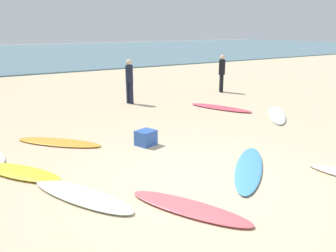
{
  "coord_description": "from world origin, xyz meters",
  "views": [
    {
      "loc": [
        -3.69,
        -4.86,
        2.79
      ],
      "look_at": [
        1.1,
        2.59,
        0.3
      ],
      "focal_mm": 37.51,
      "sensor_mm": 36.0,
      "label": 1
    }
  ],
  "objects_px": {
    "surfboard_5": "(277,115)",
    "surfboard_0": "(189,208)",
    "surfboard_4": "(59,142)",
    "surfboard_8": "(220,108)",
    "surfboard_3": "(249,168)",
    "beachgoer_near": "(129,79)",
    "surfboard_2": "(21,172)",
    "beach_cooler": "(146,138)",
    "surfboard_7": "(81,195)",
    "beachgoer_mid": "(222,72)"
  },
  "relations": [
    {
      "from": "surfboard_5",
      "to": "surfboard_0",
      "type": "bearing_deg",
      "value": -105.09
    },
    {
      "from": "surfboard_4",
      "to": "surfboard_8",
      "type": "distance_m",
      "value": 6.01
    },
    {
      "from": "surfboard_3",
      "to": "beachgoer_near",
      "type": "bearing_deg",
      "value": -48.46
    },
    {
      "from": "surfboard_2",
      "to": "beach_cooler",
      "type": "distance_m",
      "value": 2.97
    },
    {
      "from": "surfboard_3",
      "to": "beachgoer_near",
      "type": "xyz_separation_m",
      "value": [
        0.89,
        7.1,
        0.89
      ]
    },
    {
      "from": "surfboard_2",
      "to": "surfboard_3",
      "type": "distance_m",
      "value": 4.55
    },
    {
      "from": "surfboard_2",
      "to": "surfboard_4",
      "type": "relative_size",
      "value": 0.86
    },
    {
      "from": "surfboard_2",
      "to": "beach_cooler",
      "type": "bearing_deg",
      "value": -27.5
    },
    {
      "from": "surfboard_3",
      "to": "surfboard_8",
      "type": "xyz_separation_m",
      "value": [
        3.19,
        4.56,
        0.01
      ]
    },
    {
      "from": "surfboard_3",
      "to": "surfboard_5",
      "type": "relative_size",
      "value": 1.01
    },
    {
      "from": "surfboard_4",
      "to": "surfboard_7",
      "type": "xyz_separation_m",
      "value": [
        -0.51,
        -3.1,
        0.01
      ]
    },
    {
      "from": "surfboard_5",
      "to": "beachgoer_mid",
      "type": "xyz_separation_m",
      "value": [
        1.38,
        4.35,
        0.87
      ]
    },
    {
      "from": "surfboard_2",
      "to": "surfboard_3",
      "type": "xyz_separation_m",
      "value": [
        3.94,
        -2.27,
        -0.01
      ]
    },
    {
      "from": "surfboard_8",
      "to": "beachgoer_near",
      "type": "height_order",
      "value": "beachgoer_near"
    },
    {
      "from": "surfboard_5",
      "to": "beach_cooler",
      "type": "distance_m",
      "value": 5.06
    },
    {
      "from": "beachgoer_near",
      "to": "surfboard_8",
      "type": "bearing_deg",
      "value": 29.82
    },
    {
      "from": "surfboard_2",
      "to": "surfboard_7",
      "type": "bearing_deg",
      "value": -99.45
    },
    {
      "from": "surfboard_0",
      "to": "beachgoer_mid",
      "type": "height_order",
      "value": "beachgoer_mid"
    },
    {
      "from": "surfboard_0",
      "to": "surfboard_7",
      "type": "height_order",
      "value": "surfboard_7"
    },
    {
      "from": "surfboard_0",
      "to": "surfboard_3",
      "type": "height_order",
      "value": "same"
    },
    {
      "from": "surfboard_5",
      "to": "beachgoer_near",
      "type": "relative_size",
      "value": 1.52
    },
    {
      "from": "surfboard_7",
      "to": "beach_cooler",
      "type": "xyz_separation_m",
      "value": [
        2.29,
        1.83,
        0.14
      ]
    },
    {
      "from": "beachgoer_mid",
      "to": "beach_cooler",
      "type": "distance_m",
      "value": 7.94
    },
    {
      "from": "surfboard_8",
      "to": "beachgoer_mid",
      "type": "xyz_separation_m",
      "value": [
        2.25,
        2.56,
        0.87
      ]
    },
    {
      "from": "surfboard_2",
      "to": "beachgoer_mid",
      "type": "xyz_separation_m",
      "value": [
        9.39,
        4.85,
        0.87
      ]
    },
    {
      "from": "surfboard_8",
      "to": "beachgoer_near",
      "type": "bearing_deg",
      "value": -68.63
    },
    {
      "from": "surfboard_2",
      "to": "surfboard_8",
      "type": "distance_m",
      "value": 7.49
    },
    {
      "from": "surfboard_2",
      "to": "surfboard_5",
      "type": "bearing_deg",
      "value": -28.58
    },
    {
      "from": "surfboard_8",
      "to": "beachgoer_mid",
      "type": "bearing_deg",
      "value": -152.12
    },
    {
      "from": "surfboard_3",
      "to": "beach_cooler",
      "type": "xyz_separation_m",
      "value": [
        -0.99,
        2.51,
        0.15
      ]
    },
    {
      "from": "surfboard_0",
      "to": "surfboard_7",
      "type": "distance_m",
      "value": 1.86
    },
    {
      "from": "surfboard_3",
      "to": "surfboard_5",
      "type": "xyz_separation_m",
      "value": [
        4.06,
        2.77,
        0.01
      ]
    },
    {
      "from": "surfboard_3",
      "to": "surfboard_7",
      "type": "bearing_deg",
      "value": 36.96
    },
    {
      "from": "surfboard_7",
      "to": "beach_cooler",
      "type": "distance_m",
      "value": 2.94
    },
    {
      "from": "surfboard_7",
      "to": "beachgoer_near",
      "type": "bearing_deg",
      "value": 32.81
    },
    {
      "from": "surfboard_3",
      "to": "beachgoer_mid",
      "type": "bearing_deg",
      "value": -78.73
    },
    {
      "from": "surfboard_7",
      "to": "surfboard_0",
      "type": "bearing_deg",
      "value": -69.93
    },
    {
      "from": "surfboard_3",
      "to": "surfboard_8",
      "type": "relative_size",
      "value": 1.08
    },
    {
      "from": "surfboard_5",
      "to": "beachgoer_mid",
      "type": "distance_m",
      "value": 4.64
    },
    {
      "from": "surfboard_0",
      "to": "surfboard_4",
      "type": "distance_m",
      "value": 4.51
    },
    {
      "from": "surfboard_8",
      "to": "beachgoer_mid",
      "type": "relative_size",
      "value": 1.44
    },
    {
      "from": "surfboard_5",
      "to": "beachgoer_mid",
      "type": "relative_size",
      "value": 1.54
    },
    {
      "from": "surfboard_3",
      "to": "surfboard_4",
      "type": "height_order",
      "value": "surfboard_3"
    },
    {
      "from": "beach_cooler",
      "to": "surfboard_8",
      "type": "bearing_deg",
      "value": 26.05
    },
    {
      "from": "surfboard_5",
      "to": "surfboard_2",
      "type": "bearing_deg",
      "value": -131.07
    },
    {
      "from": "surfboard_4",
      "to": "surfboard_7",
      "type": "bearing_deg",
      "value": 38.39
    },
    {
      "from": "surfboard_0",
      "to": "surfboard_2",
      "type": "bearing_deg",
      "value": 97.96
    },
    {
      "from": "surfboard_8",
      "to": "beach_cooler",
      "type": "relative_size",
      "value": 5.37
    },
    {
      "from": "surfboard_3",
      "to": "surfboard_8",
      "type": "bearing_deg",
      "value": -76.35
    },
    {
      "from": "surfboard_5",
      "to": "surfboard_7",
      "type": "xyz_separation_m",
      "value": [
        -7.34,
        -2.09,
        -0.0
      ]
    }
  ]
}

